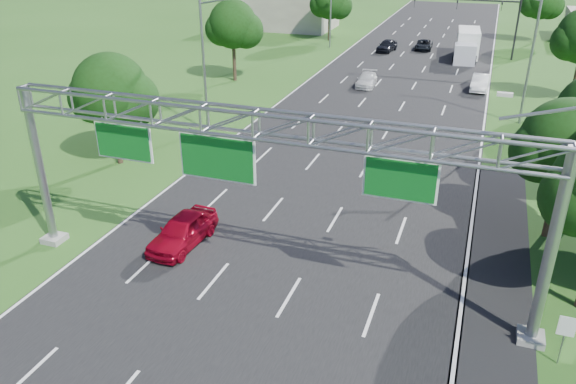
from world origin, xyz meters
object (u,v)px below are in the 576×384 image
at_px(regulatory_sign, 566,331).
at_px(traffic_signal, 487,14).
at_px(box_truck, 467,45).
at_px(red_coupe, 183,231).
at_px(sign_gantry, 258,139).

relative_size(regulatory_sign, traffic_signal, 0.17).
bearing_deg(box_truck, regulatory_sign, -87.13).
distance_m(traffic_signal, red_coupe, 52.68).
relative_size(regulatory_sign, red_coupe, 0.46).
bearing_deg(traffic_signal, regulatory_sign, -84.80).
distance_m(sign_gantry, traffic_signal, 53.51).
xyz_separation_m(regulatory_sign, traffic_signal, (-4.92, 54.02, 3.66)).
bearing_deg(regulatory_sign, traffic_signal, 95.20).
relative_size(sign_gantry, red_coupe, 5.12).
bearing_deg(sign_gantry, regulatory_sign, -4.83).
bearing_deg(red_coupe, sign_gantry, -17.77).
bearing_deg(sign_gantry, traffic_signal, 82.32).
height_order(regulatory_sign, red_coupe, regulatory_sign).
height_order(sign_gantry, regulatory_sign, sign_gantry).
relative_size(sign_gantry, box_truck, 2.67).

